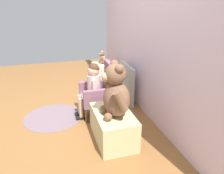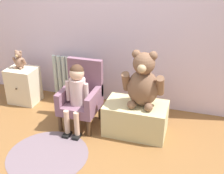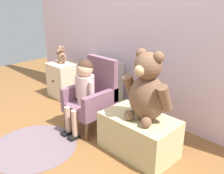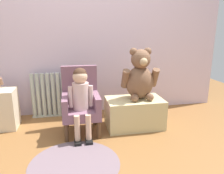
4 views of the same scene
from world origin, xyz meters
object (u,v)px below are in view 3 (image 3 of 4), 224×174
at_px(small_dresser, 63,80).
at_px(radiator, 106,82).
at_px(low_bench, 139,134).
at_px(child_figure, 84,86).
at_px(floor_rug, 34,146).
at_px(small_teddy_bear, 61,55).
at_px(child_armchair, 93,96).
at_px(large_teddy_bear, 147,90).

bearing_deg(small_dresser, radiator, 22.88).
bearing_deg(low_bench, small_dresser, 170.36).
relative_size(radiator, child_figure, 0.79).
height_order(child_figure, floor_rug, child_figure).
xyz_separation_m(small_dresser, small_teddy_bear, (-0.02, 0.02, 0.32)).
relative_size(child_armchair, small_teddy_bear, 3.17).
height_order(child_figure, large_teddy_bear, large_teddy_bear).
bearing_deg(radiator, low_bench, -28.24).
bearing_deg(small_teddy_bear, radiator, 20.68).
relative_size(radiator, large_teddy_bear, 1.00).
relative_size(child_armchair, large_teddy_bear, 1.24).
bearing_deg(large_teddy_bear, radiator, 153.62).
distance_m(low_bench, large_teddy_bear, 0.42).
xyz_separation_m(child_figure, small_teddy_bear, (-0.91, 0.37, 0.08)).
xyz_separation_m(low_bench, large_teddy_bear, (0.06, 0.01, 0.42)).
xyz_separation_m(small_dresser, low_bench, (1.50, -0.25, -0.06)).
relative_size(radiator, child_armchair, 0.81).
distance_m(child_figure, low_bench, 0.69).
xyz_separation_m(small_dresser, large_teddy_bear, (1.56, -0.24, 0.36)).
distance_m(radiator, child_figure, 0.70).
relative_size(small_dresser, child_figure, 0.62).
relative_size(small_dresser, low_bench, 0.71).
bearing_deg(low_bench, child_armchair, 178.53).
xyz_separation_m(low_bench, small_teddy_bear, (-1.52, 0.27, 0.38)).
distance_m(child_figure, large_teddy_bear, 0.68).
bearing_deg(floor_rug, child_figure, 79.42).
height_order(radiator, large_teddy_bear, large_teddy_bear).
relative_size(child_armchair, child_figure, 0.98).
height_order(small_teddy_bear, floor_rug, small_teddy_bear).
height_order(child_armchair, large_teddy_bear, large_teddy_bear).
xyz_separation_m(radiator, small_teddy_bear, (-0.60, -0.22, 0.27)).
relative_size(child_armchair, floor_rug, 0.92).
bearing_deg(child_armchair, small_teddy_bear, 164.31).
bearing_deg(child_figure, low_bench, 9.25).
distance_m(child_armchair, large_teddy_bear, 0.71).
bearing_deg(floor_rug, small_dresser, 132.25).
xyz_separation_m(radiator, low_bench, (0.92, -0.50, -0.12)).
bearing_deg(child_armchair, low_bench, -1.47).
bearing_deg(large_teddy_bear, small_dresser, 171.07).
distance_m(child_armchair, floor_rug, 0.72).
height_order(small_dresser, child_figure, child_figure).
height_order(low_bench, small_teddy_bear, small_teddy_bear).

